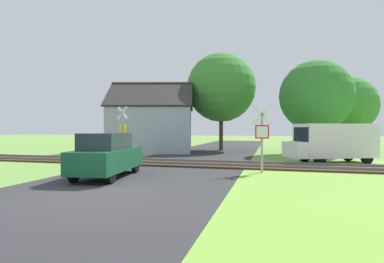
# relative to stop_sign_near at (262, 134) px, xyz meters

# --- Properties ---
(ground_plane) EXTENTS (160.00, 160.00, 0.00)m
(ground_plane) POSITION_rel_stop_sign_near_xyz_m (-4.53, -5.75, -1.71)
(ground_plane) COLOR #6B9942
(road_asphalt) EXTENTS (7.36, 80.00, 0.01)m
(road_asphalt) POSITION_rel_stop_sign_near_xyz_m (-4.53, -3.75, -1.70)
(road_asphalt) COLOR #2D2D30
(road_asphalt) RESTS_ON ground
(grass_verge) EXTENTS (6.00, 20.00, 0.01)m
(grass_verge) POSITION_rel_stop_sign_near_xyz_m (2.15, -7.75, -1.70)
(grass_verge) COLOR #75A83B
(grass_verge) RESTS_ON ground
(rail_track) EXTENTS (60.00, 2.60, 0.22)m
(rail_track) POSITION_rel_stop_sign_near_xyz_m (-4.53, 2.06, -1.65)
(rail_track) COLOR #422D1E
(rail_track) RESTS_ON ground
(stop_sign_near) EXTENTS (0.87, 0.18, 3.00)m
(stop_sign_near) POSITION_rel_stop_sign_near_xyz_m (0.00, 0.00, 0.00)
(stop_sign_near) COLOR #9E9EA5
(stop_sign_near) RESTS_ON ground
(crossing_sign_far) EXTENTS (0.86, 0.25, 3.46)m
(crossing_sign_far) POSITION_rel_stop_sign_near_xyz_m (-9.31, 4.59, 0.28)
(crossing_sign_far) COLOR #9E9EA5
(crossing_sign_far) RESTS_ON ground
(house) EXTENTS (8.24, 7.71, 5.96)m
(house) POSITION_rel_stop_sign_near_xyz_m (-9.51, 10.35, 0.36)
(house) COLOR #99A3B7
(house) RESTS_ON ground
(tree_center) EXTENTS (6.26, 6.26, 8.86)m
(tree_center) POSITION_rel_stop_sign_near_xyz_m (-4.05, 13.48, 4.02)
(tree_center) COLOR #513823
(tree_center) RESTS_ON ground
(tree_far) EXTENTS (5.28, 5.28, 6.84)m
(tree_far) POSITION_rel_stop_sign_near_xyz_m (7.27, 17.13, 2.49)
(tree_far) COLOR #513823
(tree_far) RESTS_ON ground
(tree_right) EXTENTS (5.44, 5.44, 7.19)m
(tree_right) POSITION_rel_stop_sign_near_xyz_m (3.67, 10.88, 2.76)
(tree_right) COLOR #513823
(tree_right) RESTS_ON ground
(mail_truck) EXTENTS (5.23, 3.70, 2.24)m
(mail_truck) POSITION_rel_stop_sign_near_xyz_m (3.76, 4.97, -0.47)
(mail_truck) COLOR white
(mail_truck) RESTS_ON ground
(parked_car) EXTENTS (2.13, 4.17, 1.78)m
(parked_car) POSITION_rel_stop_sign_near_xyz_m (-5.97, -2.90, -0.81)
(parked_car) COLOR #144C2D
(parked_car) RESTS_ON ground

